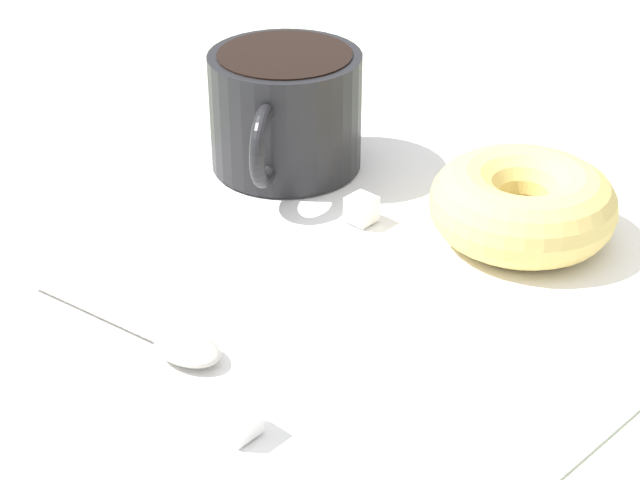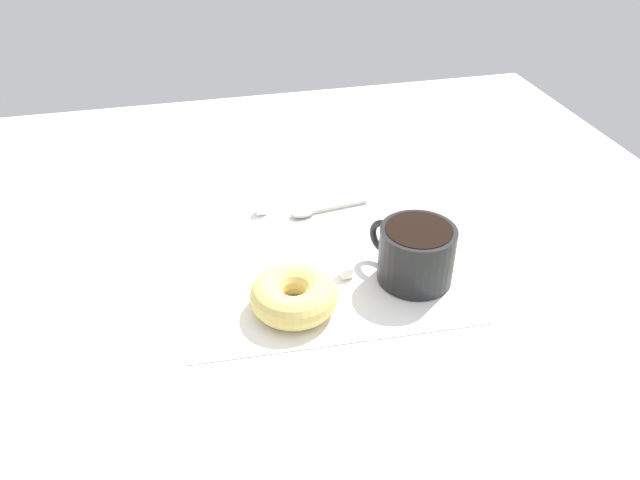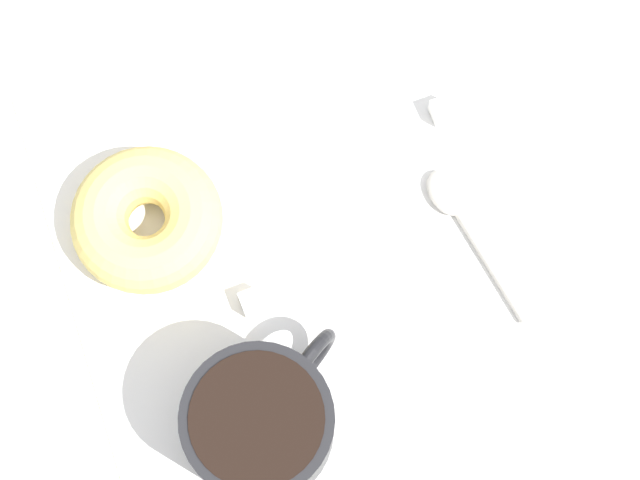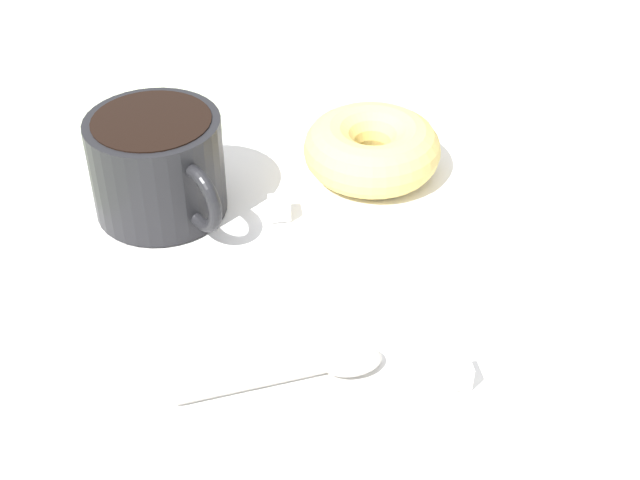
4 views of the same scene
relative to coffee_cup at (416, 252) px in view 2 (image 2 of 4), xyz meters
The scene contains 7 objects.
ground_plane 13.42cm from the coffee_cup, 149.00° to the left, with size 120.00×120.00×2.00cm, color beige.
napkin 13.56cm from the coffee_cup, 142.17° to the left, with size 34.85×34.85×0.30cm, color white.
coffee_cup is the anchor object (origin of this frame).
donut 16.15cm from the coffee_cup, behind, with size 10.40×10.40×3.97cm, color #E5C66B.
spoon 20.23cm from the coffee_cup, 116.80° to the left, with size 12.17×3.04×0.90cm.
sugar_cube 25.77cm from the coffee_cup, 129.65° to the left, with size 1.53×1.53×1.53cm, color white.
sugar_cube_extra 9.03cm from the coffee_cup, 164.85° to the left, with size 1.50×1.50×1.50cm, color white.
Camera 2 is at (-15.26, -64.43, 48.84)cm, focal length 35.00 mm.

